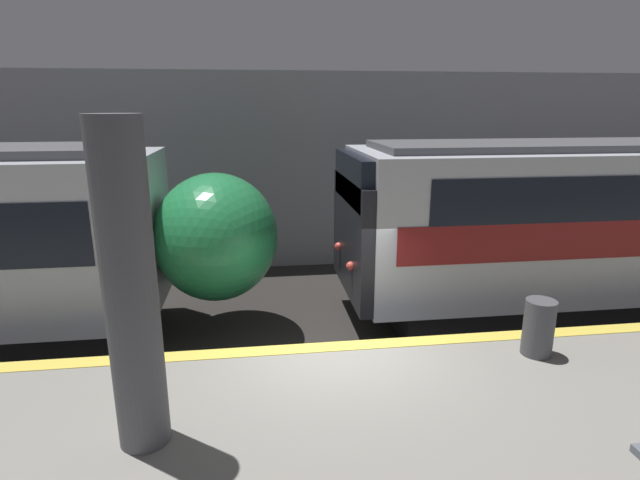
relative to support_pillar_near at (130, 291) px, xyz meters
The scene contains 4 objects.
ground_plane 4.22m from the support_pillar_near, 39.44° to the left, with size 120.00×120.00×0.00m, color #282623.
station_rear_barrier 9.36m from the support_pillar_near, 74.72° to the left, with size 50.00×0.15×5.46m.
support_pillar_near is the anchor object (origin of this frame).
trash_bin 5.67m from the support_pillar_near, 13.28° to the left, with size 0.44×0.44×0.85m.
Camera 1 is at (-1.18, -7.00, 4.60)m, focal length 28.00 mm.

